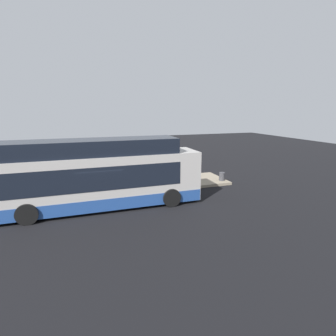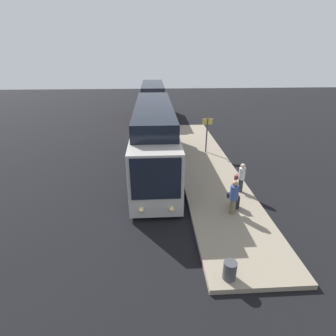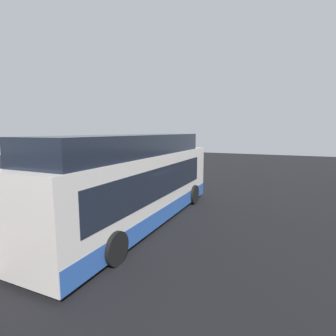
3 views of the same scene
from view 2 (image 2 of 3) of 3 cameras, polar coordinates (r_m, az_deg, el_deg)
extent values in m
plane|color=black|center=(17.28, -2.93, 0.09)|extent=(80.00, 80.00, 0.00)
cube|color=gray|center=(17.57, 8.07, 0.65)|extent=(20.00, 3.51, 0.20)
cube|color=#B2ADA8|center=(16.65, -2.97, 5.35)|extent=(11.87, 2.43, 2.98)
cube|color=#23478C|center=(17.05, -2.89, 1.72)|extent=(11.81, 2.45, 0.70)
cube|color=black|center=(16.82, -3.01, 6.83)|extent=(9.73, 2.46, 1.31)
cube|color=black|center=(10.97, -2.67, -2.48)|extent=(0.06, 2.13, 1.91)
sphere|color=#F9E58C|center=(11.71, 0.78, -8.92)|extent=(0.24, 0.24, 0.24)
sphere|color=#F9E58C|center=(11.70, -5.83, -9.09)|extent=(0.24, 0.24, 0.24)
cylinder|color=black|center=(13.46, 2.51, -4.68)|extent=(1.10, 0.30, 1.10)
cylinder|color=black|center=(13.45, -7.86, -4.93)|extent=(1.10, 0.30, 1.10)
cylinder|color=black|center=(20.54, 0.38, 5.71)|extent=(1.10, 0.30, 1.10)
cylinder|color=black|center=(20.53, -6.42, 5.55)|extent=(1.10, 0.30, 1.10)
cube|color=black|center=(16.60, -3.13, 12.19)|extent=(10.09, 2.23, 0.87)
cube|color=maroon|center=(30.28, -3.27, 13.53)|extent=(10.01, 2.51, 2.62)
cube|color=orange|center=(30.47, -3.23, 11.76)|extent=(9.96, 2.53, 0.70)
cube|color=black|center=(30.47, -3.29, 14.20)|extent=(8.21, 2.54, 1.15)
cube|color=black|center=(25.28, -3.22, 12.28)|extent=(0.06, 2.21, 1.67)
sphere|color=#F9E58C|center=(25.55, -1.58, 9.60)|extent=(0.24, 0.24, 0.24)
sphere|color=#F9E58C|center=(25.55, -4.72, 9.53)|extent=(0.24, 0.24, 0.24)
cylinder|color=black|center=(27.19, -0.48, 10.27)|extent=(1.06, 0.30, 1.06)
cylinder|color=black|center=(27.18, -5.87, 10.14)|extent=(1.06, 0.30, 1.06)
cylinder|color=black|center=(33.54, -1.07, 12.92)|extent=(1.06, 0.30, 1.06)
cylinder|color=black|center=(33.53, -5.47, 12.81)|extent=(1.06, 0.30, 1.06)
cube|color=black|center=(30.40, -3.36, 16.99)|extent=(8.51, 2.31, 0.96)
cylinder|color=#6B604C|center=(12.37, 13.89, -8.08)|extent=(0.33, 0.33, 0.76)
cylinder|color=#334C8C|center=(12.02, 14.22, -5.22)|extent=(0.46, 0.46, 0.66)
sphere|color=#9E7051|center=(11.81, 14.44, -3.30)|extent=(0.25, 0.25, 0.25)
cube|color=black|center=(12.36, 13.37, -5.74)|extent=(0.21, 0.31, 0.24)
cylinder|color=#2D2D33|center=(14.33, 15.51, -3.64)|extent=(0.33, 0.33, 0.73)
cylinder|color=silver|center=(14.04, 15.81, -1.17)|extent=(0.47, 0.47, 0.63)
sphere|color=beige|center=(13.87, 16.01, 0.46)|extent=(0.24, 0.24, 0.24)
cube|color=maroon|center=(14.21, 14.67, -1.91)|extent=(0.31, 0.28, 0.24)
cube|color=black|center=(12.89, 14.52, -6.98)|extent=(0.41, 0.24, 0.67)
cylinder|color=black|center=(12.67, 14.73, -5.22)|extent=(0.02, 0.02, 0.24)
cylinder|color=#4C4C51|center=(19.26, 8.41, 7.07)|extent=(0.10, 0.10, 2.54)
cube|color=#E5C64C|center=(18.99, 8.60, 9.98)|extent=(0.04, 0.70, 0.42)
cylinder|color=#3F3F44|center=(9.33, 13.29, -20.85)|extent=(0.44, 0.44, 0.65)
camera|label=1|loc=(22.57, -46.88, 13.47)|focal=28.00mm
camera|label=3|loc=(26.69, -16.79, 17.07)|focal=28.00mm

